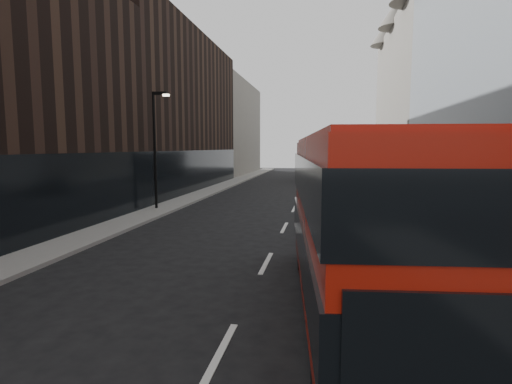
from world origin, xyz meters
The scene contains 12 objects.
sidewalk_right centered at (7.50, 25.00, 0.07)m, with size 3.00×80.00×0.15m, color slate.
sidewalk_left centered at (-8.00, 25.00, 0.07)m, with size 2.00×80.00×0.15m, color slate.
building_modern_block centered at (11.47, 21.00, 9.90)m, with size 5.03×22.00×20.00m.
building_victorian centered at (11.38, 44.00, 9.66)m, with size 6.50×24.00×21.00m.
building_left_mid centered at (-11.50, 30.00, 7.00)m, with size 5.00×24.00×14.00m, color black.
building_left_far centered at (-11.50, 52.00, 6.50)m, with size 5.00×20.00×13.00m, color slate.
street_lamp centered at (-8.22, 18.00, 4.18)m, with size 1.06×0.22×7.00m.
red_bus centered at (2.53, 4.39, 2.27)m, with size 3.40×10.30×4.09m.
grey_bus centered at (0.80, 43.03, 1.81)m, with size 3.06×10.57×3.38m.
car_a centered at (2.09, 13.45, 0.68)m, with size 1.60×3.97×1.35m, color black.
car_b centered at (3.49, 18.82, 0.66)m, with size 1.40×4.01×1.32m, color gray.
car_c centered at (2.75, 24.12, 0.65)m, with size 1.83×4.51×1.31m, color black.
Camera 1 is at (1.88, -4.85, 3.85)m, focal length 28.00 mm.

